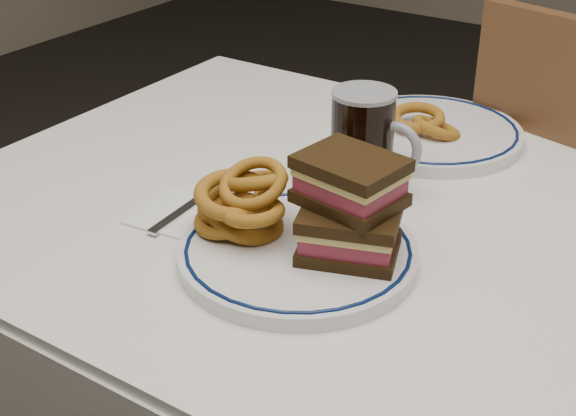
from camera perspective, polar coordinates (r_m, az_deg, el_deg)
The scene contains 9 objects.
dining_table at distance 1.13m, azimuth 7.13°, elevation -5.66°, with size 1.27×0.87×0.75m.
main_plate at distance 0.98m, azimuth 0.71°, elevation -3.17°, with size 0.29×0.29×0.02m.
reuben_sandwich at distance 0.95m, azimuth 4.42°, elevation 0.09°, with size 0.14×0.13×0.12m.
onion_rings_main at distance 1.00m, azimuth -3.31°, elevation 0.45°, with size 0.14×0.12×0.11m.
ketchup_ramekin at distance 1.02m, azimuth 2.45°, elevation -0.24°, with size 0.05×0.05×0.03m.
beer_mug at distance 1.12m, azimuth 5.43°, elevation 4.74°, with size 0.13×0.09×0.15m.
far_plate at distance 1.33m, azimuth 10.04°, elevation 5.33°, with size 0.30×0.30×0.02m.
onion_rings_far at distance 1.31m, azimuth 9.79°, elevation 6.02°, with size 0.12×0.09×0.06m.
napkin_fork at distance 1.10m, azimuth -7.40°, elevation -0.30°, with size 0.13×0.16×0.01m.
Camera 1 is at (0.40, -0.85, 1.28)m, focal length 50.00 mm.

